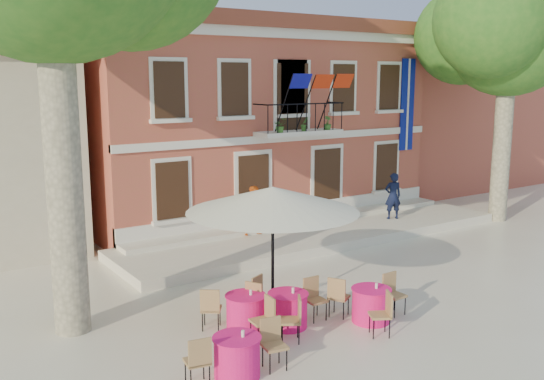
{
  "coord_description": "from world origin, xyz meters",
  "views": [
    {
      "loc": [
        -10.33,
        -11.25,
        5.37
      ],
      "look_at": [
        -0.49,
        3.5,
        2.07
      ],
      "focal_mm": 40.0,
      "sensor_mm": 36.0,
      "label": 1
    }
  ],
  "objects_px": {
    "cafe_table_0": "(288,308)",
    "cafe_table_1": "(237,355)",
    "pedestrian_navy": "(393,196)",
    "cafe_table_4": "(371,303)",
    "pedestrian_orange": "(255,211)",
    "plane_tree_east": "(510,31)",
    "patio_umbrella": "(273,200)",
    "cafe_table_3": "(246,310)"
  },
  "relations": [
    {
      "from": "pedestrian_orange",
      "to": "cafe_table_3",
      "type": "bearing_deg",
      "value": -123.47
    },
    {
      "from": "patio_umbrella",
      "to": "pedestrian_orange",
      "type": "height_order",
      "value": "patio_umbrella"
    },
    {
      "from": "cafe_table_0",
      "to": "cafe_table_1",
      "type": "height_order",
      "value": "same"
    },
    {
      "from": "pedestrian_navy",
      "to": "cafe_table_4",
      "type": "xyz_separation_m",
      "value": [
        -6.67,
        -6.07,
        -0.72
      ]
    },
    {
      "from": "patio_umbrella",
      "to": "plane_tree_east",
      "type": "bearing_deg",
      "value": 13.0
    },
    {
      "from": "cafe_table_0",
      "to": "cafe_table_1",
      "type": "xyz_separation_m",
      "value": [
        -2.07,
        -1.33,
        -0.01
      ]
    },
    {
      "from": "pedestrian_navy",
      "to": "cafe_table_0",
      "type": "bearing_deg",
      "value": 54.35
    },
    {
      "from": "pedestrian_orange",
      "to": "cafe_table_1",
      "type": "height_order",
      "value": "pedestrian_orange"
    },
    {
      "from": "pedestrian_navy",
      "to": "pedestrian_orange",
      "type": "xyz_separation_m",
      "value": [
        -5.38,
        0.82,
        -0.03
      ]
    },
    {
      "from": "patio_umbrella",
      "to": "cafe_table_1",
      "type": "relative_size",
      "value": 2.02
    },
    {
      "from": "plane_tree_east",
      "to": "cafe_table_1",
      "type": "xyz_separation_m",
      "value": [
        -14.57,
        -5.15,
        -6.59
      ]
    },
    {
      "from": "patio_umbrella",
      "to": "cafe_table_0",
      "type": "xyz_separation_m",
      "value": [
        -0.26,
        -0.99,
        -2.22
      ]
    },
    {
      "from": "plane_tree_east",
      "to": "cafe_table_3",
      "type": "xyz_separation_m",
      "value": [
        -13.32,
        -3.41,
        -6.58
      ]
    },
    {
      "from": "cafe_table_0",
      "to": "cafe_table_1",
      "type": "relative_size",
      "value": 0.95
    },
    {
      "from": "pedestrian_navy",
      "to": "cafe_table_1",
      "type": "xyz_separation_m",
      "value": [
        -10.45,
        -6.61,
        -0.72
      ]
    },
    {
      "from": "pedestrian_orange",
      "to": "pedestrian_navy",
      "type": "bearing_deg",
      "value": -8.24
    },
    {
      "from": "cafe_table_4",
      "to": "cafe_table_1",
      "type": "bearing_deg",
      "value": -171.83
    },
    {
      "from": "patio_umbrella",
      "to": "pedestrian_orange",
      "type": "xyz_separation_m",
      "value": [
        2.73,
        5.1,
        -1.53
      ]
    },
    {
      "from": "pedestrian_navy",
      "to": "cafe_table_0",
      "type": "relative_size",
      "value": 0.9
    },
    {
      "from": "plane_tree_east",
      "to": "cafe_table_1",
      "type": "bearing_deg",
      "value": -160.53
    },
    {
      "from": "pedestrian_orange",
      "to": "cafe_table_0",
      "type": "height_order",
      "value": "pedestrian_orange"
    },
    {
      "from": "cafe_table_3",
      "to": "patio_umbrella",
      "type": "bearing_deg",
      "value": 28.16
    },
    {
      "from": "cafe_table_0",
      "to": "cafe_table_4",
      "type": "xyz_separation_m",
      "value": [
        1.71,
        -0.79,
        0.0
      ]
    },
    {
      "from": "cafe_table_0",
      "to": "cafe_table_3",
      "type": "height_order",
      "value": "same"
    },
    {
      "from": "plane_tree_east",
      "to": "cafe_table_3",
      "type": "height_order",
      "value": "plane_tree_east"
    },
    {
      "from": "pedestrian_navy",
      "to": "pedestrian_orange",
      "type": "relative_size",
      "value": 1.04
    },
    {
      "from": "pedestrian_orange",
      "to": "cafe_table_3",
      "type": "xyz_separation_m",
      "value": [
        -3.82,
        -5.68,
        -0.68
      ]
    },
    {
      "from": "cafe_table_0",
      "to": "cafe_table_1",
      "type": "bearing_deg",
      "value": -147.22
    },
    {
      "from": "plane_tree_east",
      "to": "patio_umbrella",
      "type": "xyz_separation_m",
      "value": [
        -12.23,
        -2.82,
        -4.37
      ]
    },
    {
      "from": "patio_umbrella",
      "to": "pedestrian_orange",
      "type": "relative_size",
      "value": 2.44
    },
    {
      "from": "pedestrian_navy",
      "to": "cafe_table_4",
      "type": "height_order",
      "value": "pedestrian_navy"
    },
    {
      "from": "plane_tree_east",
      "to": "patio_umbrella",
      "type": "relative_size",
      "value": 2.41
    },
    {
      "from": "patio_umbrella",
      "to": "pedestrian_navy",
      "type": "xyz_separation_m",
      "value": [
        8.11,
        4.28,
        -1.5
      ]
    },
    {
      "from": "plane_tree_east",
      "to": "cafe_table_3",
      "type": "distance_m",
      "value": 15.24
    },
    {
      "from": "plane_tree_east",
      "to": "cafe_table_0",
      "type": "distance_m",
      "value": 14.63
    },
    {
      "from": "pedestrian_navy",
      "to": "cafe_table_3",
      "type": "bearing_deg",
      "value": 50.01
    },
    {
      "from": "cafe_table_0",
      "to": "cafe_table_1",
      "type": "distance_m",
      "value": 2.46
    },
    {
      "from": "plane_tree_east",
      "to": "pedestrian_navy",
      "type": "bearing_deg",
      "value": 160.51
    },
    {
      "from": "plane_tree_east",
      "to": "pedestrian_orange",
      "type": "height_order",
      "value": "plane_tree_east"
    },
    {
      "from": "pedestrian_orange",
      "to": "plane_tree_east",
      "type": "bearing_deg",
      "value": -13.07
    },
    {
      "from": "plane_tree_east",
      "to": "pedestrian_orange",
      "type": "bearing_deg",
      "value": 166.52
    },
    {
      "from": "patio_umbrella",
      "to": "cafe_table_1",
      "type": "bearing_deg",
      "value": -135.1
    }
  ]
}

